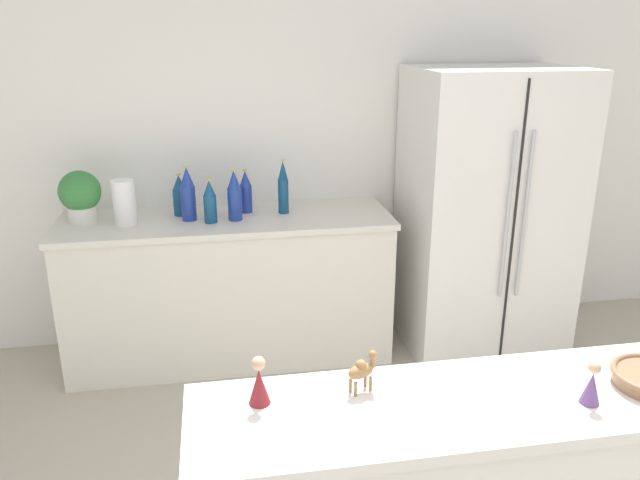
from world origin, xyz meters
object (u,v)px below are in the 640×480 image
Objects in this scene: potted_plant at (80,195)px; back_bottle_0 at (180,196)px; back_bottle_3 at (188,194)px; camel_figurine at (362,370)px; wise_man_figurine_crimson at (259,383)px; back_bottle_2 at (246,192)px; back_bottle_1 at (234,196)px; back_bottle_5 at (210,202)px; wise_man_figurine_blue at (592,385)px; refrigerator at (486,212)px; paper_towel_roll at (124,202)px; back_bottle_4 at (283,188)px.

potted_plant is 0.54m from back_bottle_0.
back_bottle_3 is 2.60× the size of camel_figurine.
back_bottle_2 is at bearing 87.57° from wise_man_figurine_crimson.
back_bottle_1 is at bearing -9.01° from back_bottle_3.
back_bottle_5 is 1.90× the size of wise_man_figurine_blue.
potted_plant is at bearing 177.34° from refrigerator.
paper_towel_roll is 2.57m from wise_man_figurine_blue.
back_bottle_1 reaches higher than wise_man_figurine_crimson.
back_bottle_1 reaches higher than paper_towel_roll.
back_bottle_4 is 2.01m from wise_man_figurine_crimson.
camel_figurine is at bearing -77.26° from back_bottle_5.
back_bottle_0 is 0.98× the size of back_bottle_5.
wise_man_figurine_crimson is at bearing -86.27° from back_bottle_5.
back_bottle_4 is at bearing -14.21° from back_bottle_2.
paper_towel_roll reaches higher than back_bottle_0.
back_bottle_4 is (1.13, -0.00, -0.01)m from potted_plant.
back_bottle_2 reaches higher than camel_figurine.
back_bottle_4 reaches higher than paper_towel_roll.
back_bottle_0 is 1.67× the size of wise_man_figurine_crimson.
back_bottle_4 reaches higher than back_bottle_1.
wise_man_figurine_crimson is at bearing -90.48° from back_bottle_1.
back_bottle_0 is at bearing 22.96° from paper_towel_roll.
back_bottle_4 is (0.89, 0.07, 0.03)m from paper_towel_roll.
back_bottle_0 is 1.86× the size of wise_man_figurine_blue.
back_bottle_1 is at bearing 98.52° from camel_figurine.
paper_towel_roll reaches higher than wise_man_figurine_blue.
back_bottle_5 is (0.71, -0.12, -0.04)m from potted_plant.
wise_man_figurine_crimson is (0.12, -1.87, -0.02)m from back_bottle_5.
back_bottle_4 is (0.22, -0.05, 0.03)m from back_bottle_2.
potted_plant reaches higher than wise_man_figurine_crimson.
back_bottle_2 is 2.12× the size of camel_figurine.
wise_man_figurine_crimson is (-0.02, -1.90, -0.04)m from back_bottle_1.
back_bottle_3 is at bearing -162.64° from back_bottle_2.
back_bottle_3 is (0.59, -0.05, -0.01)m from potted_plant.
refrigerator is 2.24m from camel_figurine.
back_bottle_2 reaches higher than wise_man_figurine_crimson.
back_bottle_3 is at bearing -4.72° from potted_plant.
paper_towel_roll is at bearing -176.99° from back_bottle_3.
paper_towel_roll is 0.89m from back_bottle_4.
back_bottle_2 is at bearing 95.96° from camel_figurine.
back_bottle_3 reaches higher than back_bottle_1.
back_bottle_0 is (-1.82, 0.17, 0.15)m from refrigerator.
camel_figurine is 0.65m from wise_man_figurine_blue.
back_bottle_3 is 2.40m from wise_man_figurine_blue.
back_bottle_4 reaches higher than back_bottle_2.
back_bottle_4 is at bearing -0.01° from potted_plant.
potted_plant reaches higher than back_bottle_5.
refrigerator is at bearing -6.50° from back_bottle_2.
back_bottle_1 reaches higher than camel_figurine.
potted_plant is 0.93× the size of back_bottle_4.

